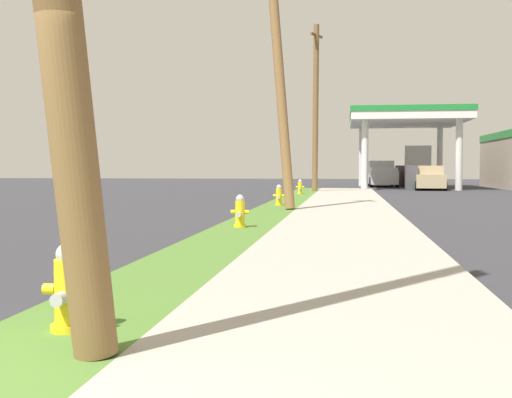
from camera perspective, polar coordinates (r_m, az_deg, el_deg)
The scene contains 10 objects.
fire_hydrant_nearest at distance 5.74m, azimuth -15.98°, elevation -7.75°, with size 0.42×0.38×0.74m.
fire_hydrant_second at distance 14.91m, azimuth -1.40°, elevation -1.21°, with size 0.42×0.38×0.74m.
fire_hydrant_third at distance 23.43m, azimuth 2.00°, elevation 0.24°, with size 0.42×0.37×0.74m.
fire_hydrant_fourth at distance 33.56m, azimuth 3.83°, elevation 1.00°, with size 0.42×0.37×0.74m.
utility_pole_midground at distance 21.90m, azimuth 1.99°, elevation 11.15°, with size 1.54×1.78×8.94m.
utility_pole_background at distance 37.85m, azimuth 5.17°, elevation 7.96°, with size 0.66×1.33×9.41m.
gas_station_canopy at distance 48.77m, azimuth 21.03°, elevation 3.87°, with size 15.62×12.58×5.37m.
car_tan_by_near_pump at distance 44.27m, azimuth 14.78°, elevation 1.70°, with size 2.21×4.62×1.57m.
truck_silver_at_forecourt at distance 51.05m, azimuth 10.82°, elevation 2.09°, with size 2.26×5.45×1.97m.
truck_red_on_apron at distance 54.08m, azimuth 13.76°, elevation 2.71°, with size 2.62×6.54×3.11m.
Camera 1 is at (3.02, -3.05, 1.48)m, focal length 46.27 mm.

